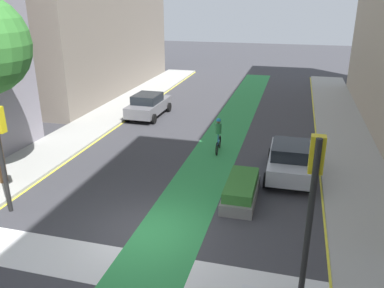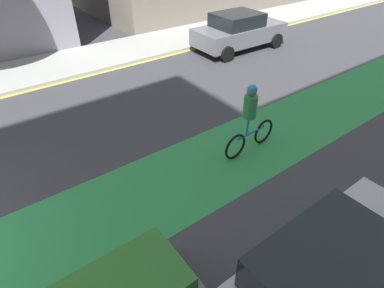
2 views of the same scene
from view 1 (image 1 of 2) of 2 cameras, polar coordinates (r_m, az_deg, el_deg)
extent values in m
plane|color=#38383D|center=(13.86, -6.62, -12.55)|extent=(120.00, 120.00, 0.00)
cube|color=#2D8C47|center=(13.62, -3.38, -13.08)|extent=(2.40, 60.00, 0.01)
cube|color=silver|center=(12.37, -10.11, -17.36)|extent=(12.00, 1.80, 0.01)
cube|color=yellow|center=(16.78, -26.32, -8.44)|extent=(0.16, 60.00, 0.01)
cube|color=#9E9E99|center=(13.43, 26.11, -15.65)|extent=(3.00, 60.00, 0.15)
cube|color=yellow|center=(13.21, 19.47, -15.60)|extent=(0.16, 60.00, 0.01)
cylinder|color=black|center=(10.38, 16.77, -11.04)|extent=(0.16, 0.16, 4.52)
cube|color=gold|center=(9.77, 17.81, -1.46)|extent=(0.35, 0.28, 0.95)
sphere|color=red|center=(9.80, 17.98, 0.46)|extent=(0.20, 0.20, 0.20)
sphere|color=#4C380C|center=(9.90, 17.79, -1.17)|extent=(0.20, 0.20, 0.20)
sphere|color=#0C3814|center=(10.01, 17.60, -2.76)|extent=(0.20, 0.20, 0.20)
cylinder|color=black|center=(15.62, -26.04, -2.38)|extent=(0.16, 0.16, 4.01)
sphere|color=red|center=(15.30, -26.30, 4.43)|extent=(0.20, 0.20, 0.20)
sphere|color=#4C380C|center=(15.38, -26.13, 3.36)|extent=(0.20, 0.20, 0.20)
sphere|color=#0C3814|center=(15.46, -25.95, 2.30)|extent=(0.20, 0.20, 0.20)
cube|color=slate|center=(26.46, -6.35, 5.45)|extent=(1.87, 4.23, 0.70)
cube|color=black|center=(26.12, -6.57, 6.66)|extent=(1.63, 2.03, 0.55)
cylinder|color=black|center=(28.19, -6.92, 5.64)|extent=(0.23, 0.64, 0.64)
cylinder|color=black|center=(27.57, -3.44, 5.41)|extent=(0.23, 0.64, 0.64)
cylinder|color=black|center=(25.61, -9.42, 3.97)|extent=(0.23, 0.64, 0.64)
cylinder|color=black|center=(24.92, -5.65, 3.68)|extent=(0.23, 0.64, 0.64)
cube|color=#B2B7BF|center=(18.01, 14.08, -2.48)|extent=(1.82, 4.21, 0.70)
cube|color=black|center=(17.59, 14.24, -0.86)|extent=(1.61, 2.01, 0.55)
cylinder|color=black|center=(19.52, 11.46, -1.54)|extent=(0.22, 0.64, 0.64)
cylinder|color=black|center=(19.53, 16.72, -2.01)|extent=(0.22, 0.64, 0.64)
cylinder|color=black|center=(16.82, 10.79, -5.22)|extent=(0.22, 0.64, 0.64)
cylinder|color=black|center=(16.85, 16.92, -5.76)|extent=(0.22, 0.64, 0.64)
torus|color=black|center=(20.83, 4.07, 0.34)|extent=(0.10, 0.68, 0.68)
torus|color=black|center=(19.86, 3.66, -0.69)|extent=(0.10, 0.68, 0.68)
cylinder|color=#2672BF|center=(20.28, 3.88, 0.31)|extent=(0.11, 0.95, 0.06)
cylinder|color=#2672BF|center=(20.05, 3.84, 0.89)|extent=(0.05, 0.05, 0.50)
cylinder|color=#338C4C|center=(19.88, 3.88, 2.31)|extent=(0.32, 0.32, 0.55)
sphere|color=#8C6647|center=(19.76, 3.90, 3.37)|extent=(0.22, 0.22, 0.22)
sphere|color=#268CCC|center=(19.75, 3.91, 3.48)|extent=(0.23, 0.23, 0.23)
cube|color=slate|center=(15.73, 7.17, -7.30)|extent=(1.22, 3.03, 0.45)
cube|color=#33722D|center=(15.54, 7.24, -5.91)|extent=(1.10, 2.72, 0.40)
camera|label=2|loc=(14.00, 17.80, 8.40)|focal=29.17mm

